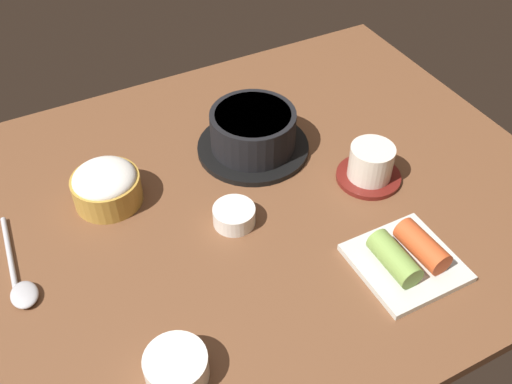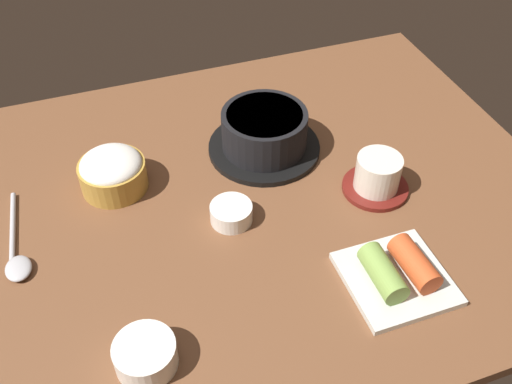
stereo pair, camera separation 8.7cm
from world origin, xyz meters
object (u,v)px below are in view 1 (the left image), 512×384
spoon (20,282)px  banchan_cup_center (234,215)px  kimchi_plate (407,257)px  side_bowl_near (176,366)px  tea_cup_with_saucer (370,165)px  rice_bowl (106,185)px  stone_pot (253,133)px

spoon → banchan_cup_center: bearing=-5.5°
kimchi_plate → side_bowl_near: 34.40cm
tea_cup_with_saucer → banchan_cup_center: tea_cup_with_saucer is taller
tea_cup_with_saucer → side_bowl_near: (-40.26, -17.99, -0.94)cm
spoon → rice_bowl: bearing=33.2°
stone_pot → rice_bowl: bearing=-178.5°
kimchi_plate → spoon: size_ratio=0.75×
banchan_cup_center → tea_cup_with_saucer: bearing=-3.1°
stone_pot → kimchi_plate: bearing=-77.3°
banchan_cup_center → side_bowl_near: side_bowl_near is taller
stone_pot → tea_cup_with_saucer: 20.01cm
kimchi_plate → side_bowl_near: kimchi_plate is taller
rice_bowl → tea_cup_with_saucer: rice_bowl is taller
rice_bowl → tea_cup_with_saucer: size_ratio=1.00×
banchan_cup_center → stone_pot: bearing=53.4°
stone_pot → rice_bowl: (-25.43, -0.66, -0.43)cm
tea_cup_with_saucer → banchan_cup_center: 23.49cm
tea_cup_with_saucer → rice_bowl: bearing=159.5°
spoon → kimchi_plate: bearing=-23.8°
stone_pot → side_bowl_near: stone_pot is taller
kimchi_plate → side_bowl_near: (-34.38, -0.93, 0.29)cm
side_bowl_near → tea_cup_with_saucer: bearing=24.1°
stone_pot → side_bowl_near: (-27.11, -33.06, -1.68)cm
kimchi_plate → spoon: kimchi_plate is taller
spoon → tea_cup_with_saucer: bearing=-4.5°
tea_cup_with_saucer → side_bowl_near: tea_cup_with_saucer is taller
stone_pot → banchan_cup_center: size_ratio=2.98×
banchan_cup_center → kimchi_plate: kimchi_plate is taller
rice_bowl → side_bowl_near: (-1.69, -32.40, -1.26)cm
banchan_cup_center → side_bowl_near: bearing=-131.2°
tea_cup_with_saucer → kimchi_plate: bearing=-109.0°
stone_pot → side_bowl_near: bearing=-129.4°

